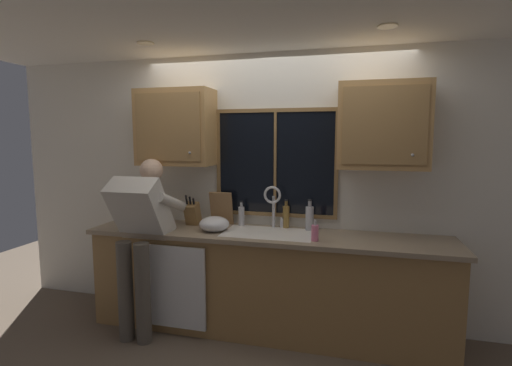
% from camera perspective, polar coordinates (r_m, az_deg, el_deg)
% --- Properties ---
extents(back_wall, '(5.58, 0.12, 2.55)m').
position_cam_1_polar(back_wall, '(3.69, 2.66, -0.79)').
color(back_wall, silver).
rests_on(back_wall, floor).
extents(ceiling_downlight_left, '(0.14, 0.14, 0.01)m').
position_cam_1_polar(ceiling_downlight_left, '(3.47, -16.30, 19.55)').
color(ceiling_downlight_left, '#FFEAB2').
extents(ceiling_downlight_right, '(0.14, 0.14, 0.01)m').
position_cam_1_polar(ceiling_downlight_right, '(3.03, 19.19, 21.41)').
color(ceiling_downlight_right, '#FFEAB2').
extents(window_glass, '(1.10, 0.02, 0.95)m').
position_cam_1_polar(window_glass, '(3.59, 2.94, 3.01)').
color(window_glass, black).
extents(window_frame_top, '(1.17, 0.02, 0.04)m').
position_cam_1_polar(window_frame_top, '(3.58, 2.96, 10.88)').
color(window_frame_top, olive).
extents(window_frame_bottom, '(1.17, 0.02, 0.04)m').
position_cam_1_polar(window_frame_bottom, '(3.65, 2.86, -4.74)').
color(window_frame_bottom, olive).
extents(window_frame_left, '(0.03, 0.02, 0.95)m').
position_cam_1_polar(window_frame_left, '(3.74, -5.64, 3.13)').
color(window_frame_left, olive).
extents(window_frame_right, '(0.03, 0.02, 0.95)m').
position_cam_1_polar(window_frame_right, '(3.51, 12.02, 2.78)').
color(window_frame_right, olive).
extents(window_mullion_center, '(0.02, 0.02, 0.95)m').
position_cam_1_polar(window_mullion_center, '(3.58, 2.90, 2.99)').
color(window_mullion_center, olive).
extents(lower_cabinet_run, '(3.18, 0.58, 0.88)m').
position_cam_1_polar(lower_cabinet_run, '(3.57, 1.37, -14.94)').
color(lower_cabinet_run, '#A07744').
rests_on(lower_cabinet_run, floor).
extents(countertop, '(3.24, 0.62, 0.04)m').
position_cam_1_polar(countertop, '(3.41, 1.31, -7.86)').
color(countertop, gray).
rests_on(countertop, lower_cabinet_run).
extents(dishwasher_front, '(0.60, 0.02, 0.74)m').
position_cam_1_polar(dishwasher_front, '(3.53, -12.31, -15.05)').
color(dishwasher_front, white).
extents(upper_cabinet_left, '(0.73, 0.36, 0.72)m').
position_cam_1_polar(upper_cabinet_left, '(3.74, -11.99, 8.15)').
color(upper_cabinet_left, '#B2844C').
extents(upper_cabinet_right, '(0.73, 0.36, 0.72)m').
position_cam_1_polar(upper_cabinet_right, '(3.36, 18.54, 8.12)').
color(upper_cabinet_right, '#B2844C').
extents(sink, '(0.80, 0.46, 0.21)m').
position_cam_1_polar(sink, '(3.43, 1.87, -9.11)').
color(sink, white).
rests_on(sink, lower_cabinet_run).
extents(faucet, '(0.18, 0.09, 0.40)m').
position_cam_1_polar(faucet, '(3.52, 2.66, -2.83)').
color(faucet, silver).
rests_on(faucet, countertop).
extents(person_standing, '(0.53, 0.68, 1.57)m').
position_cam_1_polar(person_standing, '(3.51, -16.95, -6.63)').
color(person_standing, '#595147').
rests_on(person_standing, floor).
extents(knife_block, '(0.12, 0.18, 0.32)m').
position_cam_1_polar(knife_block, '(3.74, -9.52, -4.61)').
color(knife_block, olive).
rests_on(knife_block, countertop).
extents(cutting_board, '(0.23, 0.09, 0.32)m').
position_cam_1_polar(cutting_board, '(3.72, -5.22, -3.80)').
color(cutting_board, '#997047').
rests_on(cutting_board, countertop).
extents(mixing_bowl, '(0.27, 0.27, 0.14)m').
position_cam_1_polar(mixing_bowl, '(3.49, -6.30, -6.16)').
color(mixing_bowl, silver).
rests_on(mixing_bowl, countertop).
extents(soap_dispenser, '(0.06, 0.07, 0.18)m').
position_cam_1_polar(soap_dispenser, '(3.17, 8.86, -7.37)').
color(soap_dispenser, pink).
rests_on(soap_dispenser, countertop).
extents(bottle_green_glass, '(0.06, 0.06, 0.27)m').
position_cam_1_polar(bottle_green_glass, '(3.58, 4.54, -5.00)').
color(bottle_green_glass, olive).
rests_on(bottle_green_glass, countertop).
extents(bottle_tall_clear, '(0.06, 0.06, 0.24)m').
position_cam_1_polar(bottle_tall_clear, '(3.65, -2.21, -4.93)').
color(bottle_tall_clear, '#B7B7BC').
rests_on(bottle_tall_clear, countertop).
extents(bottle_amber_small, '(0.08, 0.08, 0.28)m').
position_cam_1_polar(bottle_amber_small, '(3.51, 8.06, -5.17)').
color(bottle_amber_small, '#B7B7BC').
rests_on(bottle_amber_small, countertop).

